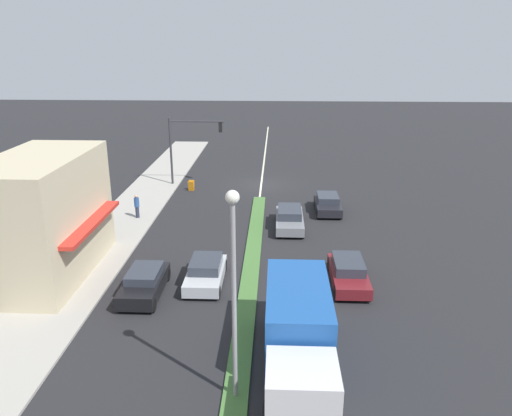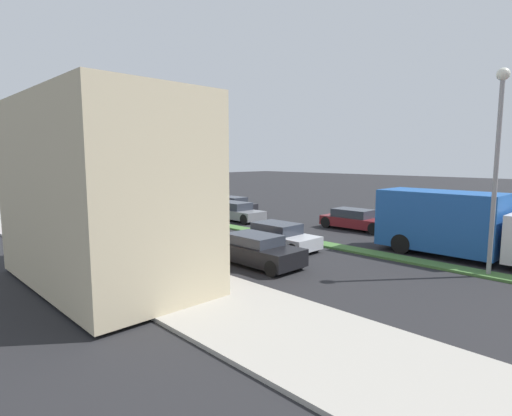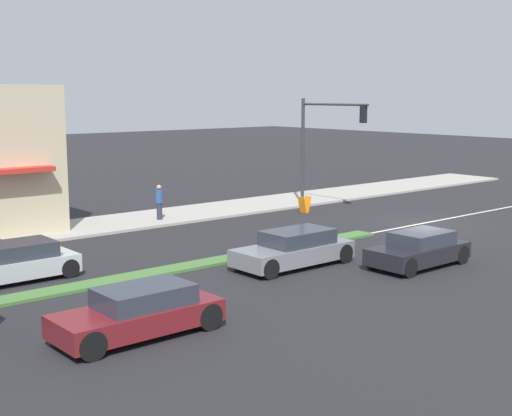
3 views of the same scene
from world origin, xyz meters
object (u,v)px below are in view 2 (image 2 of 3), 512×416
Objects in this scene: pedestrian at (76,221)px; suv_black at (257,250)px; sedan_maroon at (355,220)px; delivery_truck at (461,225)px; suv_grey at (235,211)px; sedan_silver at (279,237)px; street_lamp at (498,146)px; warning_aframe_sign at (76,214)px; sedan_dark at (234,205)px; traffic_signal_main at (58,164)px.

pedestrian is 11.10m from suv_black.
suv_black is at bearing 8.92° from sedan_maroon.
sedan_maroon is at bearing 145.63° from pedestrian.
suv_grey is at bearing -90.00° from delivery_truck.
sedan_silver is (7.20, 0.25, -0.01)m from sedan_maroon.
street_lamp is at bearing 38.83° from delivery_truck.
delivery_truck reaches higher than warning_aframe_sign.
delivery_truck is at bearing 90.00° from suv_grey.
sedan_dark is 0.98× the size of suv_black.
sedan_silver is (2.20, -8.48, -4.18)m from street_lamp.
sedan_silver is at bearing -154.79° from suv_black.
delivery_truck is 1.91× the size of suv_black.
traffic_signal_main is 19.57m from suv_black.
delivery_truck reaches higher than sedan_silver.
sedan_silver is at bearing 57.89° from sedan_dark.
sedan_maroon is (-5.00, -8.73, -4.17)m from street_lamp.
pedestrian is (2.10, 8.64, -2.92)m from traffic_signal_main.
sedan_maroon is (-10.00, -1.57, 0.00)m from suv_black.
traffic_signal_main is at bearing -74.88° from warning_aframe_sign.
warning_aframe_sign is at bearing -71.09° from delivery_truck.
suv_grey is at bearing -70.48° from sedan_maroon.
traffic_signal_main is 9.36m from pedestrian.
traffic_signal_main is at bearing -57.83° from sedan_maroon.
warning_aframe_sign is at bearing -45.90° from suv_grey.
sedan_silver is (-2.80, -1.32, -0.01)m from suv_black.
pedestrian is 11.09m from sedan_silver.
traffic_signal_main is 1.45× the size of sedan_silver.
sedan_dark is at bearing -170.67° from pedestrian.
street_lamp is at bearing 60.21° from sedan_maroon.
suv_grey is 11.90m from suv_black.
delivery_truck is 7.55m from sedan_maroon.
street_lamp is 20.99m from sedan_dark.
traffic_signal_main is 13.26m from suv_grey.
sedan_dark is at bearing -130.13° from suv_grey.
suv_grey is at bearing 173.72° from pedestrian.
sedan_dark is 0.87× the size of suv_grey.
sedan_dark is (-10.68, 4.81, 0.17)m from warning_aframe_sign.
sedan_dark is (-5.00, -19.96, -4.18)m from street_lamp.
sedan_maroon is at bearing -171.08° from suv_black.
sedan_dark is (-13.23, -2.17, -0.39)m from pedestrian.
pedestrian is at bearing -57.05° from sedan_silver.
pedestrian reaches higher than warning_aframe_sign.
street_lamp is at bearing 114.83° from pedestrian.
traffic_signal_main is 26.13m from delivery_truck.
sedan_maroon is (-10.68, 16.03, 0.18)m from warning_aframe_sign.
street_lamp is 4.35m from delivery_truck.
traffic_signal_main is 1.46× the size of sedan_dark.
delivery_truck is at bearing 81.25° from sedan_dark.
suv_black reaches higher than sedan_silver.
sedan_maroon is (-11.12, 17.68, -3.29)m from traffic_signal_main.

